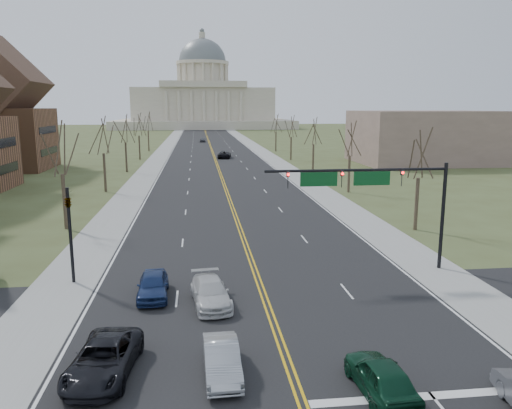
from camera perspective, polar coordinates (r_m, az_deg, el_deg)
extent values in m
plane|color=#444B25|center=(20.67, 4.75, -20.38)|extent=(600.00, 600.00, 0.00)
cube|color=black|center=(127.76, -5.07, 6.24)|extent=(20.00, 380.00, 0.01)
cube|color=black|center=(25.89, 2.06, -13.50)|extent=(120.00, 14.00, 0.01)
cube|color=gray|center=(127.98, -10.48, 6.11)|extent=(4.00, 380.00, 0.03)
cube|color=gray|center=(128.66, 0.31, 6.32)|extent=(4.00, 380.00, 0.03)
cube|color=gold|center=(127.76, -5.07, 6.24)|extent=(0.42, 380.00, 0.01)
cube|color=silver|center=(127.86, -9.49, 6.14)|extent=(0.15, 380.00, 0.01)
cube|color=silver|center=(128.42, -0.67, 6.31)|extent=(0.15, 380.00, 0.01)
cube|color=silver|center=(21.33, 19.47, -19.91)|extent=(9.50, 0.50, 0.01)
cube|color=beige|center=(267.42, -5.99, 9.18)|extent=(90.00, 60.00, 4.00)
cube|color=beige|center=(267.28, -6.04, 11.32)|extent=(70.00, 40.00, 16.00)
cube|color=beige|center=(247.01, -6.02, 13.55)|extent=(42.00, 3.00, 3.00)
cylinder|color=beige|center=(267.71, -6.10, 14.32)|extent=(24.00, 24.00, 12.00)
cylinder|color=beige|center=(268.18, -6.13, 15.77)|extent=(27.00, 27.00, 1.60)
ellipsoid|color=slate|center=(268.25, -6.14, 15.94)|extent=(24.00, 24.00, 22.80)
cylinder|color=beige|center=(269.65, -6.20, 18.67)|extent=(3.20, 3.20, 3.00)
sphere|color=slate|center=(269.97, -6.21, 19.15)|extent=(2.40, 2.40, 2.40)
cylinder|color=black|center=(35.47, 20.54, -1.29)|extent=(0.24, 0.24, 7.20)
cylinder|color=black|center=(32.63, 11.49, 3.88)|extent=(12.00, 0.18, 0.18)
imported|color=black|center=(33.75, 16.31, 2.94)|extent=(0.35, 0.40, 1.10)
sphere|color=#FF0C0C|center=(33.57, 16.44, 3.50)|extent=(0.18, 0.18, 0.18)
imported|color=black|center=(32.40, 9.77, 2.91)|extent=(0.35, 0.40, 1.10)
sphere|color=#FF0C0C|center=(32.21, 9.86, 3.49)|extent=(0.18, 0.18, 0.18)
imported|color=black|center=(31.60, 3.66, 2.84)|extent=(0.35, 0.40, 1.10)
sphere|color=#FF0C0C|center=(31.40, 3.72, 3.43)|extent=(0.18, 0.18, 0.18)
cube|color=#0C4C1E|center=(33.02, 13.10, 2.93)|extent=(2.40, 0.12, 0.90)
cube|color=#0C4C1E|center=(32.01, 7.19, 2.88)|extent=(2.40, 0.12, 0.90)
cylinder|color=black|center=(32.68, -20.44, -3.38)|extent=(0.20, 0.20, 6.00)
imported|color=black|center=(32.23, -20.70, 0.41)|extent=(0.32, 0.36, 0.99)
cylinder|color=#3D2D24|center=(46.26, 17.87, 0.05)|extent=(0.32, 0.32, 4.68)
cylinder|color=#3D2D24|center=(47.52, -21.04, 0.30)|extent=(0.32, 0.32, 4.95)
cylinder|color=#3D2D24|center=(64.73, 10.58, 3.43)|extent=(0.32, 0.32, 4.68)
cylinder|color=#3D2D24|center=(66.84, -16.90, 3.50)|extent=(0.32, 0.32, 4.95)
cylinder|color=#3D2D24|center=(83.91, 6.55, 5.27)|extent=(0.32, 0.32, 4.68)
cylinder|color=#3D2D24|center=(86.48, -14.61, 5.25)|extent=(0.32, 0.32, 4.95)
cylinder|color=#3D2D24|center=(103.39, 4.02, 6.41)|extent=(0.32, 0.32, 4.68)
cylinder|color=#3D2D24|center=(106.25, -13.17, 6.34)|extent=(0.32, 0.32, 4.95)
cylinder|color=#3D2D24|center=(123.05, 2.28, 7.17)|extent=(0.32, 0.32, 4.68)
cylinder|color=#3D2D24|center=(126.09, -12.18, 7.09)|extent=(0.32, 0.32, 4.95)
cube|color=black|center=(72.12, -26.83, 3.61)|extent=(0.10, 9.80, 1.20)
cube|color=black|center=(71.83, -27.06, 6.23)|extent=(0.10, 9.80, 1.20)
cube|color=black|center=(95.14, -22.53, 5.67)|extent=(0.10, 9.80, 1.20)
cube|color=black|center=(94.92, -22.70, 7.88)|extent=(0.10, 9.80, 1.20)
cube|color=#765F54|center=(103.12, 18.50, 7.34)|extent=(25.00, 20.00, 10.00)
imported|color=#0B3320|center=(20.52, 14.12, -18.54)|extent=(1.96, 4.40, 1.47)
imported|color=#9DA1A5|center=(21.28, -3.92, -17.27)|extent=(1.52, 4.08, 1.33)
imported|color=black|center=(22.08, -17.03, -16.53)|extent=(2.92, 5.35, 1.42)
imported|color=silver|center=(28.09, -5.23, -9.98)|extent=(2.46, 4.93, 1.38)
imported|color=navy|center=(29.57, -11.70, -9.00)|extent=(1.83, 4.29, 1.44)
imported|color=black|center=(107.12, -3.63, 5.74)|extent=(3.26, 5.84, 1.54)
imported|color=#4F5157|center=(156.68, -6.12, 7.37)|extent=(1.69, 4.16, 1.41)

